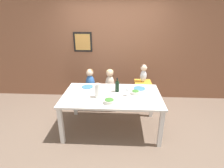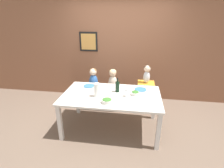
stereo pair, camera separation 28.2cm
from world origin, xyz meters
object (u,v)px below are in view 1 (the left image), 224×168
object	(u,v)px
dinner_plate_back_right	(139,88)
salad_bowl_large	(109,101)
person_child_left	(90,80)
person_child_center	(110,80)
person_baby_right	(144,72)
chair_far_left	(91,93)
dinner_plate_back_left	(88,87)
wine_bottle	(117,86)
paper_towel_roll	(98,91)
salad_bowl_small	(135,92)
dinner_plate_front_left	(78,99)
chair_far_center	(110,94)
chair_right_highchair	(142,88)
wine_glass_near	(128,90)

from	to	relation	value
dinner_plate_back_right	salad_bowl_large	bearing A→B (deg)	-131.77
person_child_left	person_child_center	xyz separation A→B (m)	(0.46, 0.00, 0.00)
person_child_left	person_baby_right	bearing A→B (deg)	0.02
chair_far_left	dinner_plate_back_left	bearing A→B (deg)	-86.68
wine_bottle	person_child_left	bearing A→B (deg)	134.58
dinner_plate_back_left	wine_bottle	bearing A→B (deg)	-17.05
paper_towel_roll	person_baby_right	bearing A→B (deg)	45.18
person_child_left	wine_bottle	size ratio (longest dim) A/B	1.89
chair_far_left	salad_bowl_small	bearing A→B (deg)	-37.17
paper_towel_roll	dinner_plate_front_left	bearing A→B (deg)	-162.82
person_baby_right	salad_bowl_large	distance (m)	1.33
person_child_center	person_baby_right	world-z (taller)	person_baby_right
wine_bottle	salad_bowl_large	size ratio (longest dim) A/B	1.52
person_child_center	dinner_plate_front_left	size ratio (longest dim) A/B	2.30
person_baby_right	person_child_left	bearing A→B (deg)	-179.98
chair_far_left	chair_far_center	size ratio (longest dim) A/B	1.00
salad_bowl_small	chair_far_left	bearing A→B (deg)	142.83
chair_right_highchair	salad_bowl_large	distance (m)	1.34
person_child_center	salad_bowl_small	xyz separation A→B (m)	(0.53, -0.75, 0.05)
person_child_left	dinner_plate_back_left	size ratio (longest dim) A/B	2.30
chair_far_center	person_child_left	xyz separation A→B (m)	(-0.46, 0.00, 0.35)
chair_far_center	paper_towel_roll	xyz separation A→B (m)	(-0.16, -0.92, 0.49)
chair_far_left	paper_towel_roll	distance (m)	1.08
chair_right_highchair	wine_glass_near	distance (m)	0.96
chair_far_left	chair_right_highchair	distance (m)	1.23
person_child_left	dinner_plate_back_right	xyz separation A→B (m)	(1.09, -0.49, 0.02)
wine_bottle	salad_bowl_small	distance (m)	0.36
chair_far_center	dinner_plate_back_right	size ratio (longest dim) A/B	1.93
chair_far_center	dinner_plate_front_left	world-z (taller)	dinner_plate_front_left
dinner_plate_back_left	dinner_plate_back_right	size ratio (longest dim) A/B	1.00
person_child_center	salad_bowl_large	distance (m)	1.13
chair_far_left	person_baby_right	distance (m)	1.34
person_child_left	wine_bottle	bearing A→B (deg)	-45.42
salad_bowl_large	person_child_center	bearing A→B (deg)	93.16
salad_bowl_large	dinner_plate_front_left	bearing A→B (deg)	169.99
salad_bowl_large	dinner_plate_front_left	xyz separation A→B (m)	(-0.56, 0.10, -0.03)
wine_bottle	paper_towel_roll	size ratio (longest dim) A/B	1.09
chair_far_left	wine_bottle	size ratio (longest dim) A/B	1.59
dinner_plate_back_right	person_child_left	bearing A→B (deg)	155.76
chair_far_center	salad_bowl_small	bearing A→B (deg)	-54.80
paper_towel_roll	person_child_left	bearing A→B (deg)	108.09
chair_far_left	chair_right_highchair	bearing A→B (deg)	0.00
salad_bowl_large	dinner_plate_back_left	size ratio (longest dim) A/B	0.80
chair_far_center	wine_glass_near	xyz separation A→B (m)	(0.38, -0.83, 0.48)
salad_bowl_small	person_child_left	bearing A→B (deg)	142.78
wine_glass_near	salad_bowl_large	size ratio (longest dim) A/B	0.91
chair_far_center	paper_towel_roll	distance (m)	1.05
dinner_plate_front_left	person_child_center	bearing A→B (deg)	64.02
paper_towel_roll	dinner_plate_back_right	xyz separation A→B (m)	(0.79, 0.43, -0.12)
chair_far_left	wine_bottle	distance (m)	1.03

